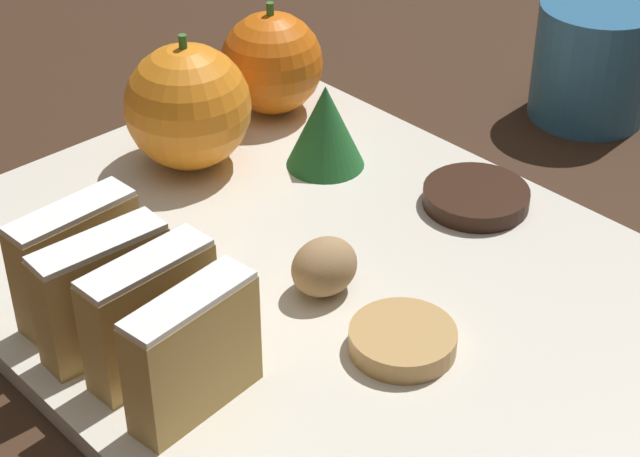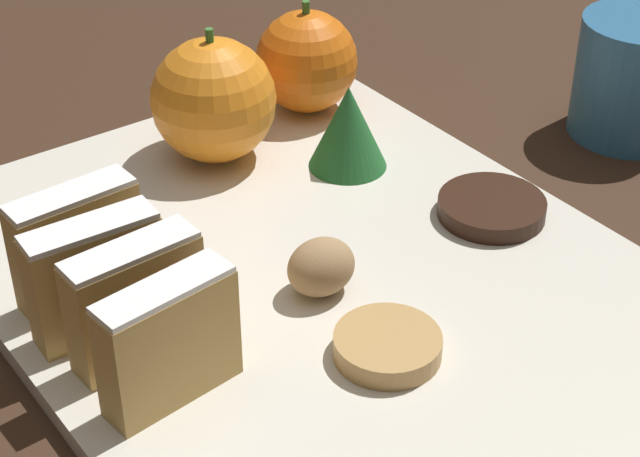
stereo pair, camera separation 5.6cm
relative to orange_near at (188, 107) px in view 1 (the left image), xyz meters
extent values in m
plane|color=#382316|center=(-0.02, -0.14, -0.05)|extent=(6.00, 6.00, 0.00)
cube|color=silver|center=(-0.02, -0.14, -0.05)|extent=(0.32, 0.42, 0.01)
cube|color=tan|center=(-0.13, -0.18, -0.01)|extent=(0.07, 0.03, 0.06)
cube|color=white|center=(-0.13, -0.18, 0.02)|extent=(0.07, 0.03, 0.00)
cube|color=tan|center=(-0.13, -0.15, -0.01)|extent=(0.07, 0.02, 0.06)
cube|color=white|center=(-0.13, -0.15, 0.02)|extent=(0.07, 0.02, 0.00)
cube|color=tan|center=(-0.14, -0.11, -0.01)|extent=(0.07, 0.02, 0.06)
cube|color=white|center=(-0.14, -0.11, 0.02)|extent=(0.07, 0.02, 0.00)
cube|color=tan|center=(-0.13, -0.08, -0.01)|extent=(0.07, 0.02, 0.06)
cube|color=white|center=(-0.13, -0.08, 0.02)|extent=(0.07, 0.02, 0.00)
sphere|color=orange|center=(0.00, 0.00, 0.00)|extent=(0.08, 0.08, 0.08)
cylinder|color=#38702D|center=(0.00, 0.00, 0.04)|extent=(0.00, 0.01, 0.01)
sphere|color=orange|center=(0.08, 0.02, 0.00)|extent=(0.07, 0.07, 0.07)
cylinder|color=#38702D|center=(0.08, 0.02, 0.03)|extent=(0.01, 0.01, 0.01)
ellipsoid|color=#9E7A51|center=(-0.03, -0.15, -0.02)|extent=(0.04, 0.03, 0.03)
cylinder|color=black|center=(0.09, -0.15, -0.03)|extent=(0.06, 0.06, 0.01)
cylinder|color=tan|center=(-0.03, -0.21, -0.03)|extent=(0.05, 0.05, 0.01)
cone|color=#23662D|center=(0.06, -0.06, -0.01)|extent=(0.05, 0.05, 0.05)
cylinder|color=#2D6693|center=(0.25, -0.12, -0.01)|extent=(0.08, 0.08, 0.08)
torus|color=#2D6693|center=(0.30, -0.12, -0.01)|extent=(0.05, 0.01, 0.05)
camera|label=1|loc=(-0.34, -0.48, 0.30)|focal=60.00mm
camera|label=2|loc=(-0.29, -0.52, 0.30)|focal=60.00mm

